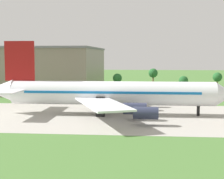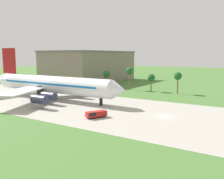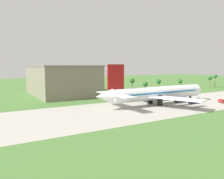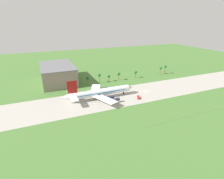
% 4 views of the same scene
% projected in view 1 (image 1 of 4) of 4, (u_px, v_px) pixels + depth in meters
% --- Properties ---
extents(jet_airliner, '(69.65, 52.02, 20.42)m').
position_uv_depth(jet_airliner, '(107.00, 93.00, 95.09)').
color(jet_airliner, white).
rests_on(jet_airliner, ground_plane).
extents(terminal_building, '(36.72, 61.20, 20.05)m').
position_uv_depth(terminal_building, '(59.00, 69.00, 161.53)').
color(terminal_building, slate).
rests_on(terminal_building, ground_plane).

